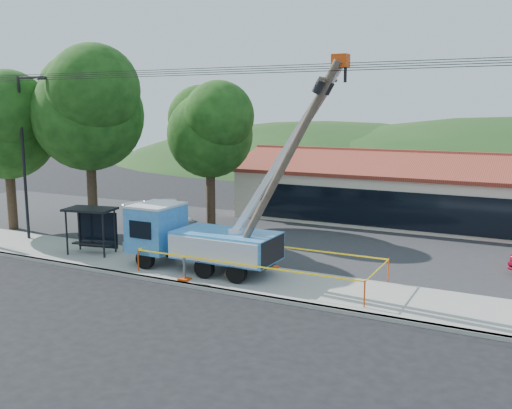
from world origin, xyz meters
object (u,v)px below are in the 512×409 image
object	(u,v)px
car_silver	(168,227)
car_white	(159,231)
utility_truck	(198,236)
bus_shelter	(92,220)
leaning_pole	(283,166)

from	to	relation	value
car_silver	car_white	xyz separation A→B (m)	(0.12, -1.01, 0.00)
utility_truck	bus_shelter	world-z (taller)	utility_truck
utility_truck	car_silver	distance (m)	10.29
car_silver	bus_shelter	bearing A→B (deg)	-118.15
car_white	utility_truck	bearing A→B (deg)	-120.18
utility_truck	car_silver	world-z (taller)	utility_truck
bus_shelter	car_white	bearing A→B (deg)	84.10
bus_shelter	car_white	xyz separation A→B (m)	(-0.62, 6.27, -1.83)
car_silver	utility_truck	bearing A→B (deg)	-80.20
bus_shelter	car_silver	xyz separation A→B (m)	(-0.74, 7.28, -1.83)
car_silver	car_white	distance (m)	1.01
utility_truck	car_silver	xyz separation A→B (m)	(-7.02, 7.34, -1.68)
leaning_pole	car_silver	bearing A→B (deg)	145.49
bus_shelter	utility_truck	bearing A→B (deg)	-12.12
leaning_pole	car_silver	size ratio (longest dim) A/B	1.83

